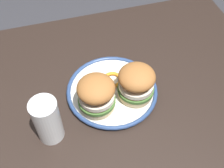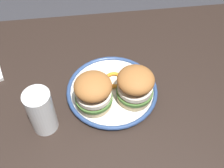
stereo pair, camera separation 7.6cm
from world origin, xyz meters
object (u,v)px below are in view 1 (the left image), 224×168
Objects in this scene: sandwich_half_left at (136,83)px; drinking_glass at (48,122)px; sandwich_half_right at (97,94)px; dinner_plate at (112,91)px; dining_table at (99,127)px.

sandwich_half_left is 0.78× the size of drinking_glass.
drinking_glass is (0.25, 0.05, -0.01)m from sandwich_half_left.
dinner_plate is at bearing -142.05° from sandwich_half_right.
dining_table is 0.17m from sandwich_half_right.
dinner_plate is (-0.05, -0.04, 0.12)m from dining_table.
drinking_glass is (0.14, 0.04, -0.01)m from sandwich_half_right.
dinner_plate is at bearing -155.32° from drinking_glass.
dining_table is 0.13m from dinner_plate.
dining_table is 0.21m from sandwich_half_left.
drinking_glass reaches higher than dinner_plate.
drinking_glass is (0.13, 0.04, 0.16)m from dining_table.
sandwich_half_right reaches higher than dining_table.
dinner_plate is at bearing -142.38° from dining_table.
dinner_plate is 0.09m from sandwich_half_left.
dinner_plate is 1.94× the size of drinking_glass.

